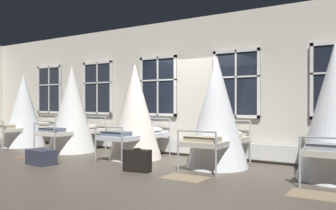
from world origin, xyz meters
TOP-DOWN VIEW (x-y plane):
  - ground at (0.00, 0.00)m, footprint 31.90×31.90m
  - back_wall_with_windows at (0.00, 1.20)m, footprint 16.95×0.10m
  - window_bank at (0.00, 1.08)m, footprint 12.42×0.10m
  - cot_first at (-5.58, 0.07)m, footprint 1.34×1.90m
  - cot_second at (-3.33, 0.03)m, footprint 1.34×1.89m
  - cot_third at (-1.10, 0.06)m, footprint 1.34×1.91m
  - cot_fourth at (1.12, 0.06)m, footprint 1.34×1.90m
  - cot_fifth at (3.42, 0.05)m, footprint 1.34×1.90m
  - rug_second at (-3.37, -1.28)m, footprint 0.80×0.56m
  - rug_fourth at (1.12, -1.28)m, footprint 0.81×0.57m
  - rug_fifth at (3.37, -1.28)m, footprint 0.83×0.60m
  - suitcase_dark at (0.02, -1.28)m, footprint 0.58×0.29m
  - travel_trunk at (-2.25, -1.80)m, footprint 0.67×0.45m

SIDE VIEW (x-z plane):
  - ground at x=0.00m, z-range 0.00..0.00m
  - rug_second at x=-3.37m, z-range 0.00..0.01m
  - rug_fourth at x=1.12m, z-range 0.00..0.01m
  - rug_fifth at x=3.37m, z-range 0.00..0.01m
  - travel_trunk at x=-2.25m, z-range 0.00..0.33m
  - suitcase_dark at x=0.02m, z-range -0.01..0.46m
  - window_bank at x=0.00m, z-range -0.31..2.25m
  - cot_first at x=-5.58m, z-range -0.03..2.23m
  - cot_third at x=-1.10m, z-range -0.03..2.29m
  - cot_fourth at x=1.12m, z-range -0.03..2.34m
  - cot_second at x=-3.33m, z-range -0.03..2.39m
  - cot_fifth at x=3.42m, z-range -0.03..2.42m
  - back_wall_with_windows at x=0.00m, z-range 0.00..3.54m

